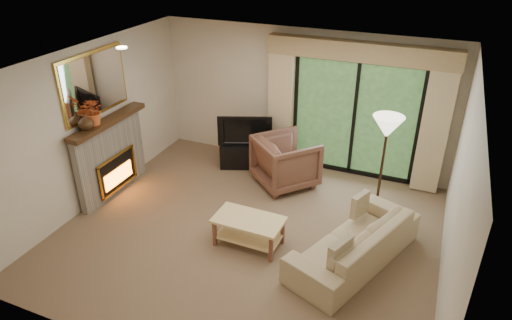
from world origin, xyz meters
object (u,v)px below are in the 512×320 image
at_px(armchair, 286,161).
at_px(media_console, 245,154).
at_px(coffee_table, 249,232).
at_px(sofa, 354,242).

bearing_deg(armchair, media_console, 20.97).
height_order(media_console, armchair, armchair).
height_order(media_console, coffee_table, media_console).
bearing_deg(media_console, sofa, -59.61).
distance_m(media_console, sofa, 3.21).
bearing_deg(media_console, armchair, -42.17).
relative_size(media_console, armchair, 0.96).
distance_m(media_console, coffee_table, 2.45).
relative_size(media_console, coffee_table, 0.95).
xyz_separation_m(armchair, coffee_table, (0.10, -1.86, -0.23)).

